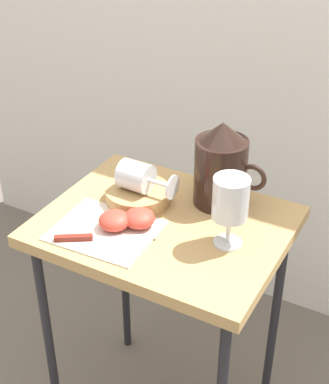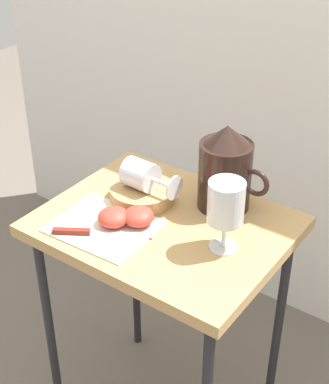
{
  "view_description": "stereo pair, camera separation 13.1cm",
  "coord_description": "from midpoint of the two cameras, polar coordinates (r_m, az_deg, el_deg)",
  "views": [
    {
      "loc": [
        0.54,
        -0.98,
        1.47
      ],
      "look_at": [
        0.0,
        0.0,
        0.78
      ],
      "focal_mm": 54.39,
      "sensor_mm": 36.0,
      "label": 1
    },
    {
      "loc": [
        0.65,
        -0.91,
        1.47
      ],
      "look_at": [
        0.0,
        0.0,
        0.78
      ],
      "focal_mm": 54.39,
      "sensor_mm": 36.0,
      "label": 2
    }
  ],
  "objects": [
    {
      "name": "apple_half_right",
      "position": [
        1.33,
        0.24,
        -2.5
      ],
      "size": [
        0.07,
        0.07,
        0.04
      ],
      "primitive_type": "ellipsoid",
      "color": "#CC3D2D",
      "rests_on": "linen_napkin"
    },
    {
      "name": "wine_glass_upright",
      "position": [
        1.23,
        9.1,
        -1.45
      ],
      "size": [
        0.08,
        0.08,
        0.17
      ],
      "color": "silver",
      "rests_on": "table"
    },
    {
      "name": "linen_napkin",
      "position": [
        1.34,
        -3.14,
        -3.48
      ],
      "size": [
        0.24,
        0.2,
        0.0
      ],
      "primitive_type": "cube",
      "rotation": [
        0.0,
        0.0,
        0.04
      ],
      "color": "silver",
      "rests_on": "table"
    },
    {
      "name": "wine_glass_tipped_near",
      "position": [
        1.39,
        0.46,
        1.58
      ],
      "size": [
        0.14,
        0.08,
        0.07
      ],
      "color": "silver",
      "rests_on": "basket_tray"
    },
    {
      "name": "table",
      "position": [
        1.4,
        2.69,
        -5.42
      ],
      "size": [
        0.56,
        0.45,
        0.7
      ],
      "color": "tan",
      "rests_on": "ground_plane"
    },
    {
      "name": "basket_tray",
      "position": [
        1.43,
        0.45,
        -0.22
      ],
      "size": [
        0.16,
        0.16,
        0.03
      ],
      "primitive_type": "cylinder",
      "color": "tan",
      "rests_on": "table"
    },
    {
      "name": "knife",
      "position": [
        1.31,
        -4.73,
        -4.08
      ],
      "size": [
        0.2,
        0.13,
        0.01
      ],
      "color": "silver",
      "rests_on": "linen_napkin"
    },
    {
      "name": "pitcher",
      "position": [
        1.38,
        8.69,
        1.64
      ],
      "size": [
        0.18,
        0.13,
        0.21
      ],
      "color": "black",
      "rests_on": "table"
    },
    {
      "name": "apple_half_left",
      "position": [
        1.33,
        -2.22,
        -2.57
      ],
      "size": [
        0.07,
        0.07,
        0.04
      ],
      "primitive_type": "ellipsoid",
      "color": "#CC3D2D",
      "rests_on": "linen_napkin"
    },
    {
      "name": "curtain_drape",
      "position": [
        1.77,
        15.11,
        15.11
      ],
      "size": [
        2.4,
        0.03,
        1.98
      ],
      "primitive_type": "cube",
      "color": "silver",
      "rests_on": "ground_plane"
    }
  ]
}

